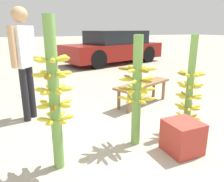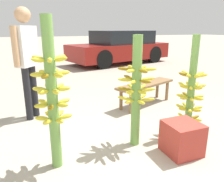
% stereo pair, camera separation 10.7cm
% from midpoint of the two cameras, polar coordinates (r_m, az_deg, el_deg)
% --- Properties ---
extents(ground_plane, '(80.00, 80.00, 0.00)m').
position_cam_midpoint_polar(ground_plane, '(2.65, 8.75, -16.66)').
color(ground_plane, '#A89E8C').
extents(banana_stalk_left, '(0.38, 0.38, 1.55)m').
position_cam_midpoint_polar(banana_stalk_left, '(2.20, -14.06, -0.84)').
color(banana_stalk_left, '#6B9E47').
rests_on(banana_stalk_left, ground_plane).
extents(banana_stalk_center, '(0.45, 0.46, 1.36)m').
position_cam_midpoint_polar(banana_stalk_center, '(2.63, 7.52, 0.16)').
color(banana_stalk_center, '#6B9E47').
rests_on(banana_stalk_center, ground_plane).
extents(banana_stalk_right, '(0.38, 0.38, 1.35)m').
position_cam_midpoint_polar(banana_stalk_right, '(3.16, 20.84, 0.01)').
color(banana_stalk_right, '#6B9E47').
rests_on(banana_stalk_right, ground_plane).
extents(vendor_person, '(0.42, 0.50, 1.73)m').
position_cam_midpoint_polar(vendor_person, '(3.61, -20.61, 9.21)').
color(vendor_person, black).
rests_on(vendor_person, ground_plane).
extents(market_bench, '(1.36, 0.78, 0.42)m').
position_cam_midpoint_polar(market_bench, '(4.20, 9.54, 1.08)').
color(market_bench, olive).
rests_on(market_bench, ground_plane).
extents(parked_car, '(4.53, 2.72, 1.33)m').
position_cam_midpoint_polar(parked_car, '(9.35, 2.43, 11.30)').
color(parked_car, maroon).
rests_on(parked_car, ground_plane).
extents(produce_crate, '(0.38, 0.38, 0.38)m').
position_cam_midpoint_polar(produce_crate, '(2.74, 18.89, -11.57)').
color(produce_crate, '#B2382D').
rests_on(produce_crate, ground_plane).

